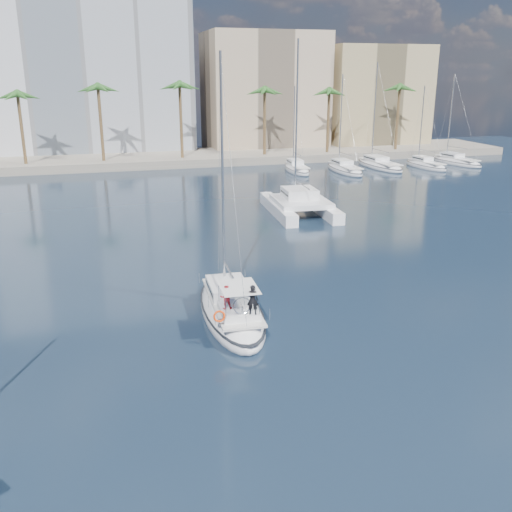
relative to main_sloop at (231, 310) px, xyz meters
name	(u,v)px	position (x,y,z in m)	size (l,w,h in m)	color
ground	(246,318)	(0.80, -0.30, -0.50)	(160.00, 160.00, 0.00)	black
quay	(145,159)	(0.80, 60.70, 0.10)	(120.00, 14.00, 1.20)	gray
building_modern	(58,69)	(-11.20, 72.70, 13.50)	(42.00, 16.00, 28.00)	silver
building_beige	(264,93)	(22.80, 69.70, 9.50)	(20.00, 14.00, 20.00)	tan
building_tan_right	(373,98)	(42.80, 67.70, 8.50)	(18.00, 12.00, 18.00)	tan
palm_centre	(143,95)	(0.80, 56.70, 9.78)	(3.60, 3.60, 12.30)	brown
palm_right	(360,93)	(34.80, 56.70, 9.78)	(3.60, 3.60, 12.30)	brown
main_sloop	(231,310)	(0.00, 0.00, 0.00)	(3.82, 10.46, 15.30)	white
catamaran	(300,202)	(12.56, 22.98, 0.63)	(6.45, 11.64, 16.50)	white
seagull	(219,288)	(0.17, 4.06, -0.19)	(1.03, 0.44, 0.19)	silver
moored_yacht_a	(297,172)	(20.80, 46.70, -0.50)	(2.72, 9.35, 11.90)	white
moored_yacht_b	(345,172)	(27.30, 44.70, -0.50)	(3.14, 10.78, 13.72)	white
moored_yacht_c	(379,168)	(33.80, 46.70, -0.50)	(3.55, 12.21, 15.54)	white
moored_yacht_d	(425,168)	(40.30, 44.70, -0.50)	(2.72, 9.35, 11.90)	white
moored_yacht_e	(456,164)	(46.80, 46.70, -0.50)	(3.14, 10.78, 13.72)	white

